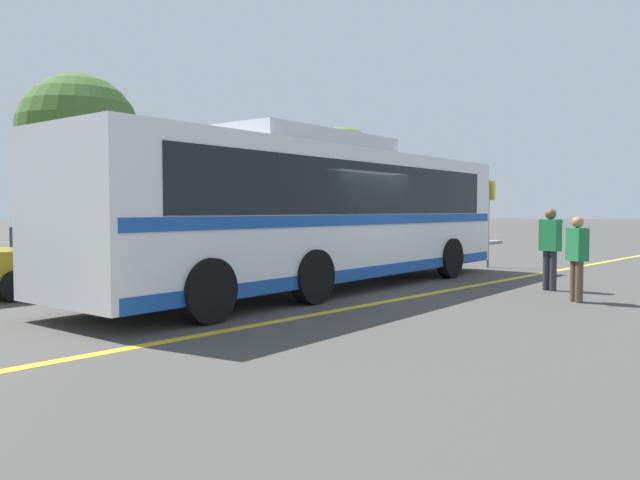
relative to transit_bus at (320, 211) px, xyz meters
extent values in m
plane|color=#423F3D|center=(0.35, -0.50, -1.70)|extent=(220.00, 220.00, 0.00)
cube|color=gold|center=(0.01, -2.20, -1.70)|extent=(32.02, 0.20, 0.01)
cube|color=#99999E|center=(0.01, 5.79, -1.63)|extent=(40.02, 0.36, 0.15)
cube|color=white|center=(0.01, 0.00, -0.05)|extent=(12.19, 3.52, 2.65)
cube|color=black|center=(0.01, 0.00, 0.45)|extent=(10.51, 3.42, 1.04)
cube|color=#194CA5|center=(0.01, 0.00, -0.19)|extent=(11.95, 3.54, 0.20)
cube|color=#194CA5|center=(0.01, 0.00, -1.26)|extent=(11.95, 3.53, 0.24)
cube|color=black|center=(6.03, 0.47, 0.00)|extent=(0.22, 2.27, 1.95)
cube|color=black|center=(6.03, 0.47, 1.12)|extent=(0.18, 1.81, 0.24)
cube|color=silver|center=(-0.58, -0.05, 1.44)|extent=(4.36, 2.39, 0.33)
cube|color=black|center=(6.30, 0.50, -1.15)|extent=(0.19, 1.93, 0.04)
cube|color=black|center=(6.30, 0.50, -1.35)|extent=(0.19, 1.93, 0.04)
cylinder|color=black|center=(3.63, 1.53, -1.20)|extent=(1.02, 0.36, 1.00)
cylinder|color=black|center=(3.83, -0.94, -1.20)|extent=(1.02, 0.36, 1.00)
cylinder|color=black|center=(-1.88, 1.10, -1.20)|extent=(1.02, 0.36, 1.00)
cylinder|color=black|center=(-1.69, -1.38, -1.20)|extent=(1.02, 0.36, 1.00)
cylinder|color=black|center=(-4.40, 0.90, -1.20)|extent=(1.02, 0.36, 1.00)
cylinder|color=black|center=(-4.20, -1.57, -1.20)|extent=(1.02, 0.36, 1.00)
cube|color=olive|center=(-3.89, 3.73, -1.08)|extent=(4.52, 1.79, 0.64)
cube|color=black|center=(-3.78, 3.73, -0.55)|extent=(1.92, 1.51, 0.41)
cylinder|color=black|center=(-5.26, 2.90, -1.40)|extent=(0.61, 0.22, 0.60)
cylinder|color=black|center=(-2.48, 2.98, -1.40)|extent=(0.61, 0.22, 0.60)
cylinder|color=black|center=(-2.53, 4.56, -1.40)|extent=(0.61, 0.22, 0.60)
cylinder|color=#2D2D33|center=(3.10, -3.87, -1.28)|extent=(0.14, 0.14, 0.84)
cylinder|color=#2D2D33|center=(3.13, -3.71, -1.28)|extent=(0.14, 0.14, 0.84)
cube|color=#1E723F|center=(3.11, -3.79, -0.52)|extent=(0.30, 0.46, 0.67)
sphere|color=brown|center=(3.11, -3.79, -0.07)|extent=(0.23, 0.23, 0.23)
cylinder|color=brown|center=(1.76, -4.90, -1.31)|extent=(0.14, 0.14, 0.77)
cylinder|color=brown|center=(1.87, -4.76, -1.31)|extent=(0.14, 0.14, 0.77)
cube|color=#1E723F|center=(1.81, -4.83, -0.62)|extent=(0.43, 0.47, 0.61)
sphere|color=#9E704C|center=(1.81, -4.83, -0.21)|extent=(0.21, 0.21, 0.21)
cylinder|color=#59595E|center=(7.14, -0.26, -0.39)|extent=(0.07, 0.07, 2.62)
cube|color=yellow|center=(7.14, -0.26, 0.59)|extent=(0.06, 0.40, 0.56)
cylinder|color=#513823|center=(-0.28, 10.31, -0.35)|extent=(0.28, 0.28, 2.69)
sphere|color=#3D6028|center=(-0.28, 10.31, 2.44)|extent=(3.88, 3.88, 3.88)
cylinder|color=#513823|center=(11.78, 9.43, -0.35)|extent=(0.28, 0.28, 2.69)
sphere|color=#4C7033|center=(11.78, 9.43, 2.20)|extent=(3.21, 3.21, 3.21)
camera|label=1|loc=(-9.92, -9.11, 0.01)|focal=35.00mm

